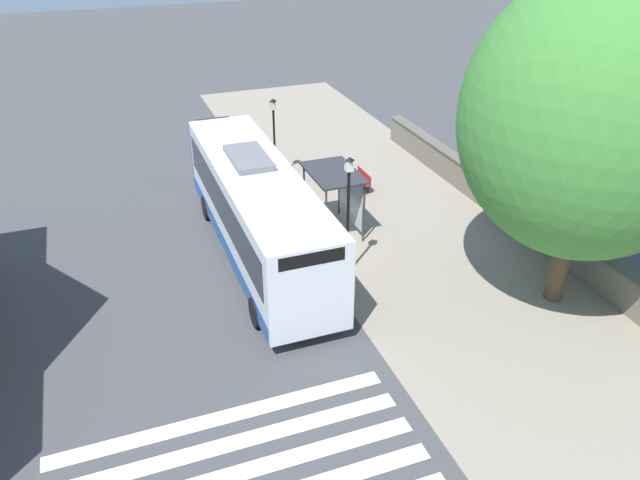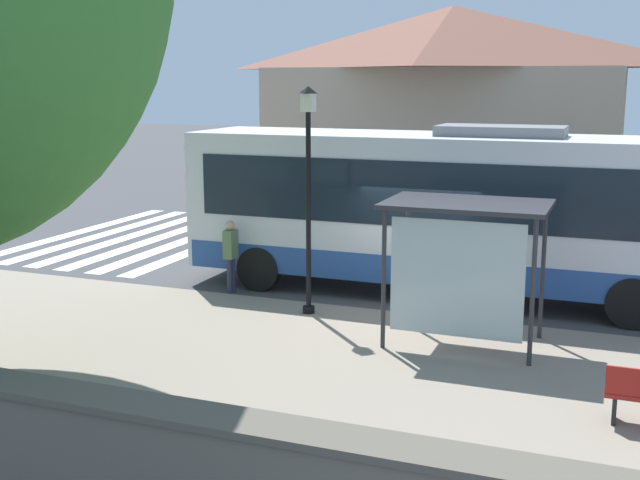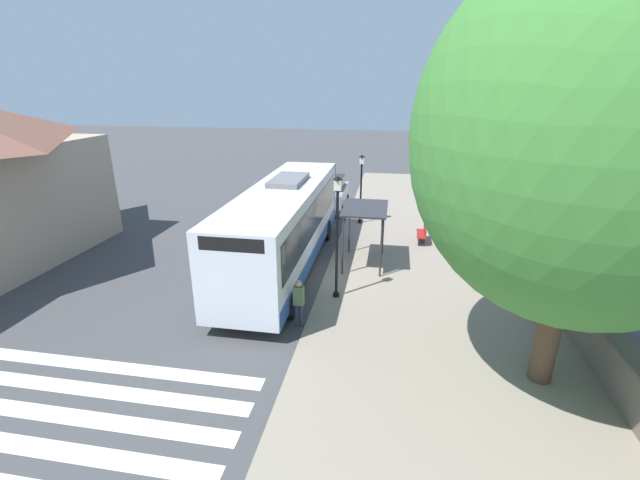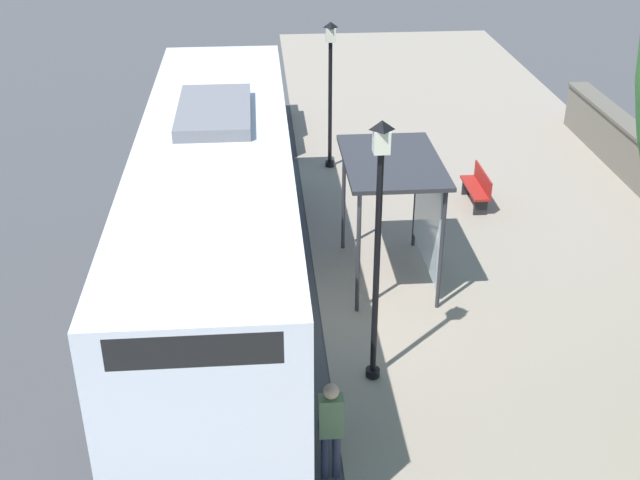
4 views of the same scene
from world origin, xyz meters
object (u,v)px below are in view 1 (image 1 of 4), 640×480
object	(u,v)px
parked_car_behind_bus	(219,145)
bench	(362,180)
street_lamp_far	(348,208)
pedestrian	(347,290)
shade_tree	(592,118)
bus	(257,209)
bus_shelter	(337,181)
street_lamp_near	(274,132)

from	to	relation	value
parked_car_behind_bus	bench	bearing A→B (deg)	136.01
street_lamp_far	pedestrian	bearing A→B (deg)	67.65
bench	parked_car_behind_bus	bearing A→B (deg)	-43.99
shade_tree	parked_car_behind_bus	xyz separation A→B (m)	(8.04, -15.53, -5.34)
street_lamp_far	bus	bearing A→B (deg)	-43.78
shade_tree	parked_car_behind_bus	world-z (taller)	shade_tree
bus_shelter	bench	xyz separation A→B (m)	(-2.52, -3.21, -1.69)
bus	street_lamp_near	size ratio (longest dim) A/B	3.07
parked_car_behind_bus	shade_tree	bearing A→B (deg)	117.38
street_lamp_near	parked_car_behind_bus	bearing A→B (deg)	-50.85
shade_tree	bus	bearing A→B (deg)	-35.89
street_lamp_far	shade_tree	size ratio (longest dim) A/B	0.43
pedestrian	street_lamp_near	distance (m)	11.52
pedestrian	bench	world-z (taller)	pedestrian
bus_shelter	street_lamp_near	xyz separation A→B (m)	(0.81, -5.87, 0.16)
pedestrian	street_lamp_far	distance (m)	2.97
bus	bus_shelter	world-z (taller)	bus
bus	parked_car_behind_bus	xyz separation A→B (m)	(-0.55, -9.31, -0.94)
pedestrian	bench	size ratio (longest dim) A/B	1.14
bus_shelter	bench	distance (m)	4.41
pedestrian	street_lamp_near	bearing A→B (deg)	-95.15
bench	street_lamp_near	world-z (taller)	street_lamp_near
pedestrian	street_lamp_near	world-z (taller)	street_lamp_near
bus	street_lamp_far	size ratio (longest dim) A/B	2.61
bus_shelter	pedestrian	distance (m)	5.95
bus_shelter	street_lamp_far	size ratio (longest dim) A/B	0.62
street_lamp_near	shade_tree	xyz separation A→B (m)	(-5.93, 12.93, 4.02)
parked_car_behind_bus	street_lamp_near	bearing A→B (deg)	129.15
bus_shelter	shade_tree	distance (m)	9.66
bus	parked_car_behind_bus	world-z (taller)	bus
bus	street_lamp_far	xyz separation A→B (m)	(-2.56, 2.45, 0.76)
parked_car_behind_bus	street_lamp_far	bearing A→B (deg)	99.68
bus_shelter	parked_car_behind_bus	bearing A→B (deg)	-70.92
street_lamp_near	parked_car_behind_bus	distance (m)	3.60
bus_shelter	street_lamp_near	world-z (taller)	street_lamp_near
bus_shelter	street_lamp_far	world-z (taller)	street_lamp_far
street_lamp_far	parked_car_behind_bus	xyz separation A→B (m)	(2.01, -11.76, -1.70)
bus	street_lamp_far	world-z (taller)	street_lamp_far
bus	shade_tree	size ratio (longest dim) A/B	1.12
pedestrian	shade_tree	xyz separation A→B (m)	(-6.95, 1.53, 5.37)
bus	shade_tree	bearing A→B (deg)	144.11
pedestrian	shade_tree	world-z (taller)	shade_tree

